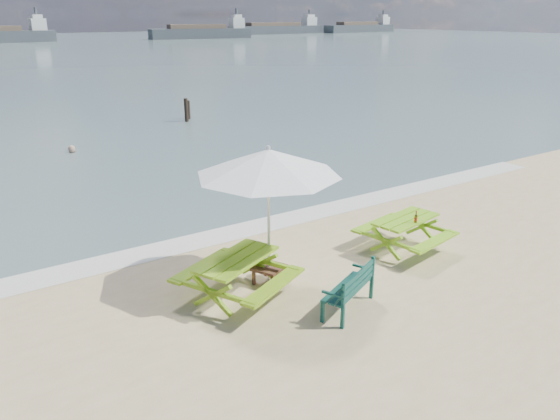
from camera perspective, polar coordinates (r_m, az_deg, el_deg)
foam_strip at (r=13.48m, az=-3.59°, el=-2.02°), size 22.00×0.90×0.01m
picnic_table_left at (r=10.19m, az=-4.47°, el=-7.18°), size 2.35×2.44×0.82m
picnic_table_right at (r=12.47m, az=12.89°, el=-2.55°), size 1.90×2.05×0.77m
park_bench at (r=9.92m, az=7.09°, el=-9.00°), size 1.38×0.94×0.81m
side_table at (r=10.79m, az=-1.14°, el=-6.72°), size 0.72×0.72×0.35m
patio_umbrella at (r=9.99m, az=-1.23°, el=5.00°), size 3.61×3.61×2.70m
beer_bottle at (r=12.08m, az=14.00°, el=-0.90°), size 0.07×0.07×0.26m
swimmer at (r=22.67m, az=-20.77°, el=4.36°), size 0.67×0.54×1.61m
mooring_pilings at (r=27.92m, az=-9.67°, el=10.07°), size 0.58×0.78×1.35m
cargo_ships at (r=139.40m, az=-11.27°, el=17.83°), size 156.59×38.82×4.40m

